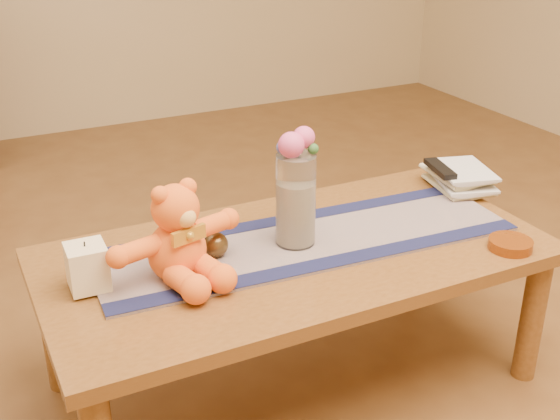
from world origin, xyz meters
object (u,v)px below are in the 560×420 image
book_bottom (437,188)px  tv_remote (440,169)px  teddy_bear (176,232)px  glass_vase (296,200)px  amber_dish (510,244)px  bronze_ball (216,245)px  pillar_candle (87,267)px

book_bottom → tv_remote: tv_remote is taller
teddy_bear → book_bottom: bearing=-4.9°
teddy_bear → tv_remote: teddy_bear is taller
teddy_bear → glass_vase: bearing=-10.4°
book_bottom → amber_dish: size_ratio=1.83×
glass_vase → amber_dish: size_ratio=2.14×
teddy_bear → tv_remote: size_ratio=2.22×
teddy_bear → bronze_ball: (0.12, 0.05, -0.09)m
teddy_bear → pillar_candle: bearing=156.7°
teddy_bear → bronze_ball: bearing=6.7°
book_bottom → amber_dish: amber_dish is taller
bronze_ball → amber_dish: size_ratio=0.56×
pillar_candle → tv_remote: bearing=5.2°
bronze_ball → tv_remote: (0.82, 0.10, 0.04)m
teddy_bear → amber_dish: 0.92m
book_bottom → glass_vase: bearing=-157.5°
pillar_candle → bronze_ball: 0.34m
amber_dish → book_bottom: bearing=80.4°
book_bottom → tv_remote: bearing=-93.0°
pillar_candle → book_bottom: size_ratio=0.51×
pillar_candle → amber_dish: (1.10, -0.30, -0.05)m
tv_remote → amber_dish: 0.42m
glass_vase → book_bottom: glass_vase is taller
tv_remote → amber_dish: size_ratio=1.32×
teddy_bear → book_bottom: size_ratio=1.60×
bronze_ball → amber_dish: bearing=-22.6°
bronze_ball → amber_dish: (0.75, -0.31, -0.03)m
bronze_ball → tv_remote: tv_remote is taller
bronze_ball → tv_remote: bearing=6.7°
book_bottom → pillar_candle: bearing=-164.2°
bronze_ball → tv_remote: size_ratio=0.43×
tv_remote → amber_dish: bearing=-86.4°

